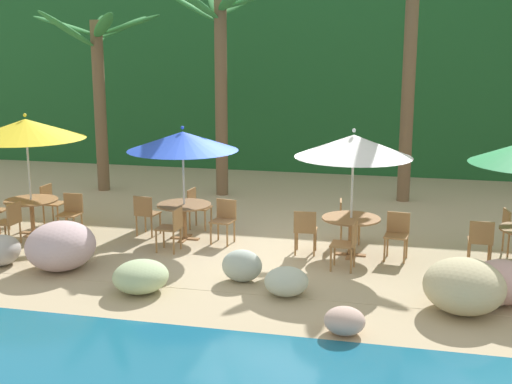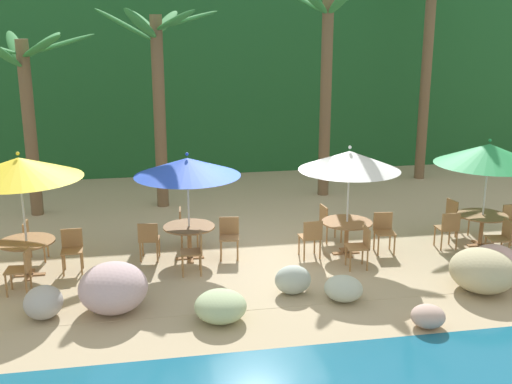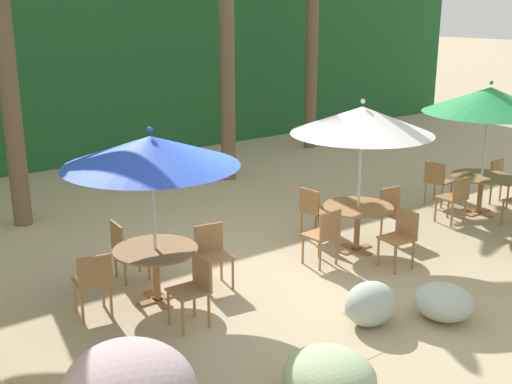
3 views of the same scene
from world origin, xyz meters
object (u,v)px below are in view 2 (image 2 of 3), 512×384
at_px(chair_yellow_inland, 32,238).
at_px(umbrella_white, 349,161).
at_px(chair_yellow_right, 22,267).
at_px(chair_white_right, 361,244).
at_px(dining_table_blue, 189,232).
at_px(umbrella_yellow, 19,168).
at_px(chair_green_right, 502,236).
at_px(dining_table_yellow, 27,247).
at_px(chair_yellow_seaward, 72,247).
at_px(chair_blue_inland, 185,224).
at_px(chair_green_inland, 455,214).
at_px(palm_tree_fourth, 429,38).
at_px(chair_blue_left, 149,238).
at_px(palm_tree_nearest, 27,89).
at_px(dining_table_green, 482,220).
at_px(palm_tree_second, 158,74).
at_px(dining_table_white, 347,227).
at_px(chair_white_inland, 328,220).
at_px(chair_white_seaward, 384,229).
at_px(chair_green_left, 448,227).
at_px(umbrella_blue, 187,167).
at_px(chair_blue_seaward, 229,234).
at_px(chair_white_left, 311,236).
at_px(palm_tree_third, 327,60).
at_px(chair_blue_right, 196,250).
at_px(umbrella_green, 489,154).

distance_m(chair_yellow_inland, umbrella_white, 6.93).
relative_size(chair_yellow_right, chair_white_right, 1.00).
bearing_deg(dining_table_blue, umbrella_yellow, -173.87).
bearing_deg(chair_green_right, chair_yellow_right, 179.80).
bearing_deg(umbrella_yellow, dining_table_blue, 6.13).
height_order(dining_table_yellow, chair_green_right, chair_green_right).
bearing_deg(chair_yellow_seaward, umbrella_yellow, -172.43).
height_order(chair_blue_inland, chair_green_inland, same).
distance_m(chair_yellow_right, palm_tree_fourth, 13.81).
bearing_deg(chair_blue_left, palm_tree_nearest, 125.53).
relative_size(dining_table_green, palm_tree_second, 0.21).
bearing_deg(chair_green_inland, dining_table_white, -165.61).
bearing_deg(dining_table_green, chair_yellow_right, -175.21).
bearing_deg(chair_blue_left, chair_white_inland, 6.86).
bearing_deg(chair_white_seaward, chair_green_left, -5.27).
height_order(chair_yellow_inland, umbrella_white, umbrella_white).
distance_m(dining_table_green, palm_tree_nearest, 11.48).
bearing_deg(dining_table_green, palm_tree_nearest, 156.88).
bearing_deg(umbrella_white, dining_table_green, -1.24).
relative_size(umbrella_blue, chair_white_seaward, 2.68).
distance_m(umbrella_blue, chair_blue_seaward, 1.74).
bearing_deg(chair_yellow_right, chair_green_left, 4.80).
bearing_deg(dining_table_white, chair_green_right, -16.31).
relative_size(chair_blue_seaward, chair_white_inland, 1.00).
distance_m(chair_white_seaward, dining_table_green, 2.32).
height_order(dining_table_blue, chair_blue_left, chair_blue_left).
distance_m(chair_white_inland, chair_green_inland, 3.14).
xyz_separation_m(dining_table_yellow, chair_white_left, (5.81, -0.11, -0.10)).
height_order(palm_tree_second, palm_tree_third, palm_tree_third).
relative_size(chair_white_inland, palm_tree_fourth, 0.13).
distance_m(dining_table_blue, chair_white_right, 3.63).
xyz_separation_m(chair_yellow_inland, dining_table_green, (9.87, -0.89, 0.10)).
bearing_deg(chair_green_right, chair_blue_right, 176.63).
height_order(dining_table_blue, palm_tree_nearest, palm_tree_nearest).
xyz_separation_m(dining_table_yellow, palm_tree_second, (2.85, 4.53, 3.00)).
xyz_separation_m(chair_yellow_right, palm_tree_fourth, (11.17, 7.11, 3.93)).
xyz_separation_m(umbrella_blue, chair_white_inland, (3.23, 0.52, -1.52)).
xyz_separation_m(dining_table_yellow, chair_yellow_inland, (-0.05, 0.85, -0.10)).
xyz_separation_m(umbrella_green, chair_green_right, (-0.01, -0.85, -1.62)).
height_order(chair_yellow_right, chair_green_left, same).
relative_size(chair_blue_inland, chair_green_left, 1.00).
distance_m(dining_table_yellow, chair_yellow_right, 0.86).
relative_size(chair_blue_seaward, palm_tree_second, 0.16).
distance_m(umbrella_yellow, dining_table_white, 6.84).
bearing_deg(chair_yellow_seaward, umbrella_green, -0.93).
xyz_separation_m(chair_blue_right, palm_tree_nearest, (-3.74, 4.85, 2.79)).
xyz_separation_m(chair_white_inland, chair_green_inland, (3.13, -0.08, 0.00)).
bearing_deg(chair_green_right, chair_green_left, 136.89).
bearing_deg(chair_yellow_right, chair_white_inland, 15.00).
relative_size(chair_yellow_seaward, chair_blue_seaward, 1.00).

